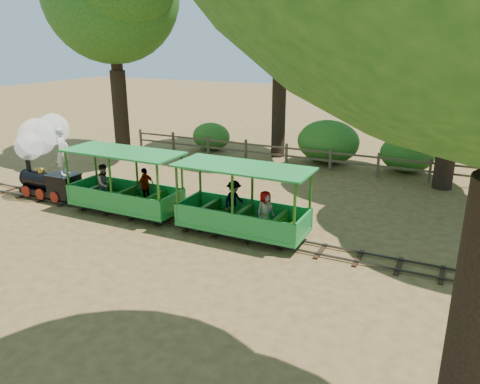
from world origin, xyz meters
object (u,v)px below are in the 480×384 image
at_px(locomotive, 43,150).
at_px(fence, 308,155).
at_px(carriage_front, 124,190).
at_px(carriage_rear, 243,210).

height_order(locomotive, fence, locomotive).
distance_m(carriage_front, fence, 8.75).
bearing_deg(carriage_front, locomotive, 178.61).
bearing_deg(fence, carriage_front, -113.58).
distance_m(locomotive, carriage_front, 3.62).
distance_m(locomotive, carriage_rear, 7.75).
bearing_deg(carriage_front, carriage_rear, 0.61).
distance_m(carriage_rear, fence, 8.00).
bearing_deg(locomotive, carriage_front, -1.39).
relative_size(carriage_front, carriage_rear, 1.00).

